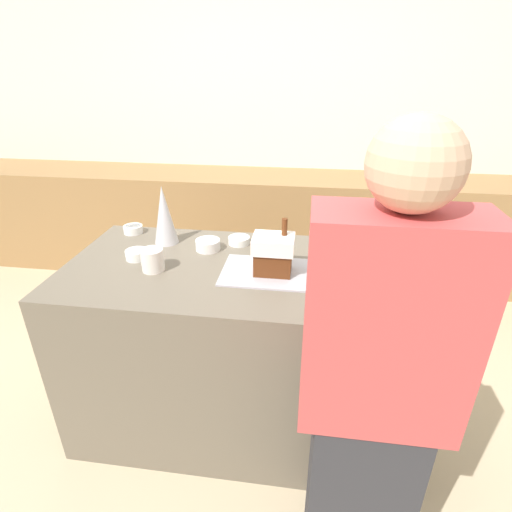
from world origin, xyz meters
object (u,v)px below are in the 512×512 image
candy_bowl_far_right (133,229)px  candy_bowl_beside_tree (208,244)px  decorative_tree (164,215)px  person (374,400)px  candy_bowl_far_left (239,240)px  candy_bowl_near_tray_left (136,254)px  mug (153,260)px  gingerbread_house (273,253)px  baking_tray (273,272)px

candy_bowl_far_right → candy_bowl_beside_tree: bearing=-18.8°
decorative_tree → person: (0.93, -0.90, -0.20)m
decorative_tree → candy_bowl_far_left: bearing=5.3°
candy_bowl_near_tray_left → person: bearing=-34.5°
candy_bowl_far_left → candy_bowl_beside_tree: 0.17m
decorative_tree → candy_bowl_near_tray_left: (-0.08, -0.20, -0.12)m
candy_bowl_beside_tree → person: size_ratio=0.07×
candy_bowl_beside_tree → person: (0.70, -0.84, -0.08)m
mug → person: size_ratio=0.06×
gingerbread_house → candy_bowl_far_right: (-0.80, 0.36, -0.08)m
baking_tray → gingerbread_house: gingerbread_house is taller
baking_tray → person: person is taller
mug → baking_tray: bearing=4.5°
baking_tray → candy_bowl_beside_tree: 0.40m
gingerbread_house → candy_bowl_near_tray_left: bearing=175.0°
candy_bowl_near_tray_left → candy_bowl_far_right: bearing=115.9°
candy_bowl_near_tray_left → mug: mug is taller
gingerbread_house → person: size_ratio=0.15×
candy_bowl_far_left → person: size_ratio=0.07×
decorative_tree → person: person is taller
decorative_tree → person: size_ratio=0.18×
mug → decorative_tree: bearing=98.2°
decorative_tree → candy_bowl_beside_tree: (0.23, -0.06, -0.12)m
gingerbread_house → candy_bowl_far_right: 0.88m
baking_tray → candy_bowl_far_right: 0.87m
candy_bowl_far_left → mug: (-0.33, -0.33, 0.03)m
baking_tray → candy_bowl_far_left: 0.36m
baking_tray → candy_bowl_far_left: size_ratio=4.10×
baking_tray → candy_bowl_beside_tree: (-0.34, 0.20, 0.02)m
candy_bowl_far_right → candy_bowl_near_tray_left: 0.33m
candy_bowl_far_right → candy_bowl_far_left: 0.60m
candy_bowl_far_right → candy_bowl_beside_tree: 0.48m
candy_bowl_beside_tree → mug: size_ratio=1.21×
candy_bowl_far_right → person: person is taller
candy_bowl_near_tray_left → mug: 0.16m
gingerbread_house → candy_bowl_far_left: (-0.20, 0.29, -0.08)m
candy_bowl_near_tray_left → mug: (0.12, -0.10, 0.03)m
gingerbread_house → candy_bowl_far_left: size_ratio=2.21×
gingerbread_house → candy_bowl_beside_tree: bearing=149.5°
candy_bowl_beside_tree → person: bearing=-50.1°
gingerbread_house → decorative_tree: decorative_tree is taller
baking_tray → candy_bowl_near_tray_left: (-0.65, 0.06, 0.02)m
candy_bowl_far_right → candy_bowl_far_left: size_ratio=0.93×
decorative_tree → person: bearing=-43.8°
candy_bowl_near_tray_left → baking_tray: bearing=-5.0°
baking_tray → gingerbread_house: (0.00, 0.00, 0.09)m
candy_bowl_near_tray_left → candy_bowl_beside_tree: bearing=25.2°
candy_bowl_far_left → gingerbread_house: bearing=-55.2°
person → mug: bearing=146.2°
baking_tray → candy_bowl_far_right: size_ratio=4.41×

